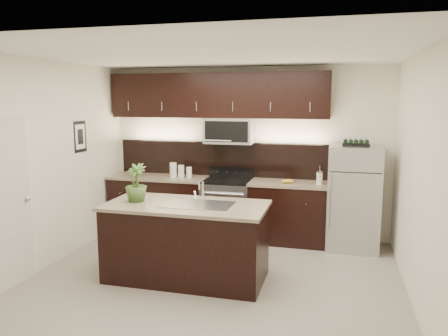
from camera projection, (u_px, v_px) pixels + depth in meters
ground at (214, 280)px, 5.36m from camera, size 4.50×4.50×0.00m
room_walls at (203, 142)px, 5.08m from camera, size 4.52×4.02×2.71m
counter_run at (215, 207)px, 7.01m from camera, size 3.51×0.65×0.94m
upper_fixtures at (219, 103)px, 6.89m from camera, size 3.49×0.40×1.66m
island at (186, 241)px, 5.35m from camera, size 1.96×0.96×0.94m
sink_faucet at (198, 203)px, 5.24m from camera, size 0.84×0.50×0.28m
refrigerator at (353, 198)px, 6.38m from camera, size 0.74×0.67×1.53m
wine_rack at (356, 143)px, 6.26m from camera, size 0.38×0.23×0.09m
plant at (136, 183)px, 5.38m from camera, size 0.29×0.29×0.47m
canisters at (179, 171)px, 7.04m from camera, size 0.36×0.14×0.24m
french_press at (319, 178)px, 6.47m from camera, size 0.09×0.09×0.27m
bananas at (284, 181)px, 6.58m from camera, size 0.22×0.20×0.06m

